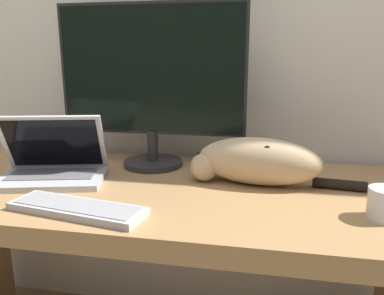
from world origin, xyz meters
name	(u,v)px	position (x,y,z in m)	size (l,w,h in m)	color
wall_back	(178,16)	(0.00, 0.79, 1.30)	(6.40, 0.06, 2.60)	silver
desk	(152,224)	(0.00, 0.36, 0.60)	(1.74, 0.73, 0.74)	#A37A4C
monitor	(151,81)	(-0.05, 0.57, 1.06)	(0.69, 0.22, 0.59)	#282828
laptop	(52,167)	(-0.33, 0.34, 0.78)	(0.38, 0.30, 0.22)	#B7B7BC
external_keyboard	(77,208)	(-0.12, 0.11, 0.75)	(0.39, 0.17, 0.02)	#BCBCC1
cat	(256,161)	(0.33, 0.43, 0.82)	(0.55, 0.18, 0.15)	#D1B284
small_toy	(275,164)	(0.40, 0.56, 0.77)	(0.06, 0.06, 0.06)	red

